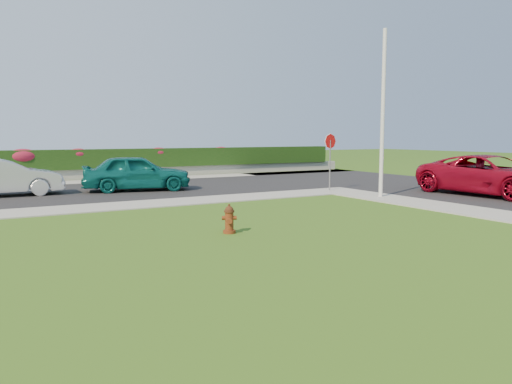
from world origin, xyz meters
TOP-DOWN VIEW (x-y plane):
  - ground at (0.00, 0.00)m, footprint 120.00×120.00m
  - street_right at (12.00, 4.00)m, footprint 8.00×32.00m
  - street_far at (-5.00, 14.00)m, footprint 26.00×8.00m
  - sidewalk_far at (-6.00, 9.00)m, footprint 24.00×2.00m
  - curb_corner at (7.00, 9.00)m, footprint 2.00×2.00m
  - sidewalk_beyond at (-1.00, 19.00)m, footprint 34.00×2.00m
  - retaining_wall at (-1.00, 20.50)m, footprint 34.00×0.40m
  - hedge at (-1.00, 20.60)m, footprint 32.00×0.90m
  - fire_hydrant at (-1.51, 2.80)m, footprint 0.38×0.37m
  - suv_red at (11.30, 4.43)m, footprint 2.98×6.03m
  - sedan_teal at (-0.74, 13.38)m, footprint 4.98×2.88m
  - sedan_silver at (-6.05, 14.04)m, footprint 4.57×1.61m
  - utility_pole at (7.07, 6.34)m, footprint 0.16×0.16m
  - stop_sign at (6.77, 9.23)m, footprint 0.70×0.12m
  - flower_clump_c at (-4.70, 20.50)m, footprint 1.54×0.99m
  - flower_clump_d at (-1.90, 20.50)m, footprint 1.18×0.76m
  - flower_clump_e at (2.72, 20.50)m, footprint 1.16×0.74m
  - flower_clump_f at (6.86, 20.50)m, footprint 1.09×0.70m

SIDE VIEW (x-z plane):
  - ground at x=0.00m, z-range 0.00..0.00m
  - street_right at x=12.00m, z-range 0.00..0.04m
  - street_far at x=-5.00m, z-range 0.00..0.04m
  - sidewalk_far at x=-6.00m, z-range 0.00..0.04m
  - curb_corner at x=7.00m, z-range 0.00..0.04m
  - sidewalk_beyond at x=-1.00m, z-range 0.00..0.04m
  - retaining_wall at x=-1.00m, z-range 0.00..0.60m
  - fire_hydrant at x=-1.51m, z-range -0.02..0.73m
  - sedan_silver at x=-6.05m, z-range 0.04..1.54m
  - sedan_teal at x=-0.74m, z-range 0.04..1.63m
  - suv_red at x=11.30m, z-range 0.04..1.68m
  - hedge at x=-1.00m, z-range 0.60..1.70m
  - flower_clump_c at x=-4.70m, z-range 1.01..1.78m
  - flower_clump_d at x=-1.90m, z-range 1.17..1.76m
  - flower_clump_e at x=2.72m, z-range 1.18..1.76m
  - flower_clump_f at x=6.86m, z-range 1.21..1.76m
  - stop_sign at x=6.77m, z-range 0.63..3.20m
  - utility_pole at x=7.07m, z-range 0.00..6.59m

